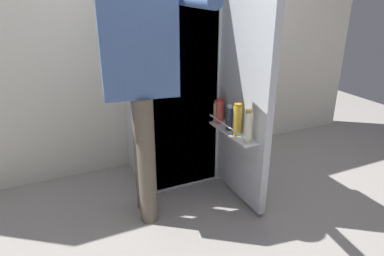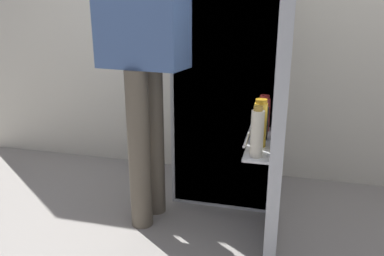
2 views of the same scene
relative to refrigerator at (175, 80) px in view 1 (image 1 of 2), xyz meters
The scene contains 4 objects.
ground_plane 0.96m from the refrigerator, 93.46° to the right, with size 6.78×6.78×0.00m, color gray.
kitchen_wall 0.54m from the refrigerator, 94.24° to the left, with size 4.40×0.10×2.41m, color silver.
refrigerator is the anchor object (origin of this frame).
person 0.64m from the refrigerator, 131.90° to the right, with size 0.58×0.82×1.76m.
Camera 1 is at (-0.95, -1.98, 1.49)m, focal length 32.17 mm.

